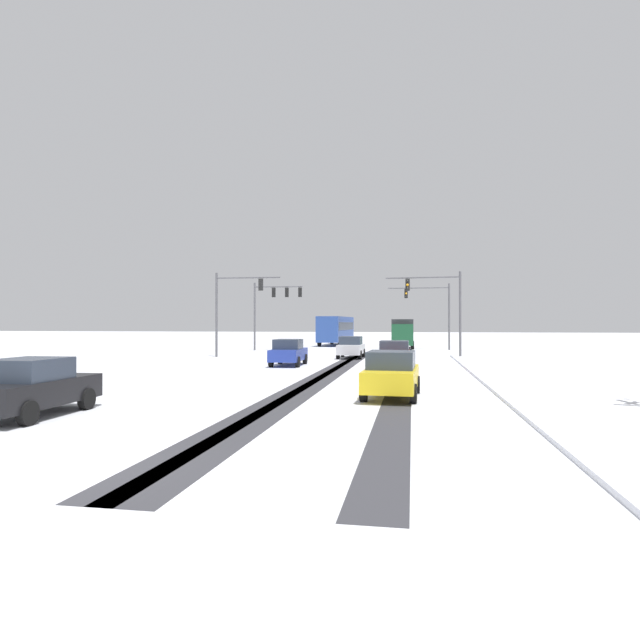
{
  "coord_description": "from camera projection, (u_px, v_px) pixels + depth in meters",
  "views": [
    {
      "loc": [
        5.69,
        -8.41,
        2.58
      ],
      "look_at": [
        0.0,
        23.96,
        2.8
      ],
      "focal_mm": 29.51,
      "sensor_mm": 36.0,
      "label": 1
    }
  ],
  "objects": [
    {
      "name": "car_red_third",
      "position": [
        394.0,
        355.0,
        29.32
      ],
      "size": [
        1.84,
        4.1,
        1.62
      ],
      "color": "red",
      "rests_on": "ground"
    },
    {
      "name": "sidewalk_kerb_right",
      "position": [
        529.0,
        382.0,
        22.58
      ],
      "size": [
        4.0,
        37.65,
        0.12
      ],
      "primitive_type": "cube",
      "color": "white",
      "rests_on": "ground"
    },
    {
      "name": "bus_oncoming",
      "position": [
        336.0,
        328.0,
        62.69
      ],
      "size": [
        3.04,
        11.1,
        3.38
      ],
      "color": "#284793",
      "rests_on": "ground"
    },
    {
      "name": "traffic_signal_far_right",
      "position": [
        432.0,
        305.0,
        51.54
      ],
      "size": [
        6.02,
        0.38,
        6.5
      ],
      "color": "#56565B",
      "rests_on": "ground"
    },
    {
      "name": "car_blue_second",
      "position": [
        288.0,
        352.0,
        32.23
      ],
      "size": [
        1.93,
        4.15,
        1.62
      ],
      "color": "#233899",
      "rests_on": "ground"
    },
    {
      "name": "wheel_track_right_lane",
      "position": [
        329.0,
        376.0,
        25.82
      ],
      "size": [
        1.07,
        37.65,
        0.01
      ],
      "primitive_type": "cube",
      "color": "#38383D",
      "rests_on": "ground"
    },
    {
      "name": "wheel_track_center",
      "position": [
        402.0,
        377.0,
        25.21
      ],
      "size": [
        0.94,
        37.65,
        0.01
      ],
      "primitive_type": "cube",
      "color": "#38383D",
      "rests_on": "ground"
    },
    {
      "name": "traffic_signal_near_right",
      "position": [
        439.0,
        299.0,
        39.79
      ],
      "size": [
        5.66,
        0.55,
        6.5
      ],
      "color": "#56565B",
      "rests_on": "ground"
    },
    {
      "name": "wheel_track_left_lane",
      "position": [
        319.0,
        376.0,
        25.91
      ],
      "size": [
        0.9,
        37.65,
        0.01
      ],
      "primitive_type": "cube",
      "color": "#38383D",
      "rests_on": "ground"
    },
    {
      "name": "car_yellow_cab_fourth",
      "position": [
        392.0,
        374.0,
        18.32
      ],
      "size": [
        1.99,
        4.18,
        1.62
      ],
      "color": "yellow",
      "rests_on": "ground"
    },
    {
      "name": "traffic_signal_near_left",
      "position": [
        233.0,
        300.0,
        40.48
      ],
      "size": [
        5.12,
        0.46,
        6.5
      ],
      "color": "#56565B",
      "rests_on": "ground"
    },
    {
      "name": "box_truck_delivery",
      "position": [
        402.0,
        333.0,
        54.82
      ],
      "size": [
        2.39,
        7.43,
        3.02
      ],
      "color": "#194C2D",
      "rests_on": "ground"
    },
    {
      "name": "ground_plane",
      "position": [
        85.0,
        470.0,
        9.26
      ],
      "size": [
        300.0,
        300.0,
        0.0
      ],
      "primitive_type": "plane",
      "color": "silver"
    },
    {
      "name": "car_black_fifth",
      "position": [
        32.0,
        387.0,
        14.56
      ],
      "size": [
        1.92,
        4.15,
        1.62
      ],
      "color": "black",
      "rests_on": "ground"
    },
    {
      "name": "traffic_signal_far_left",
      "position": [
        274.0,
        301.0,
        50.3
      ],
      "size": [
        4.74,
        0.57,
        6.5
      ],
      "color": "#56565B",
      "rests_on": "ground"
    },
    {
      "name": "car_white_lead",
      "position": [
        351.0,
        347.0,
        39.19
      ],
      "size": [
        1.84,
        4.1,
        1.62
      ],
      "color": "silver",
      "rests_on": "ground"
    }
  ]
}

